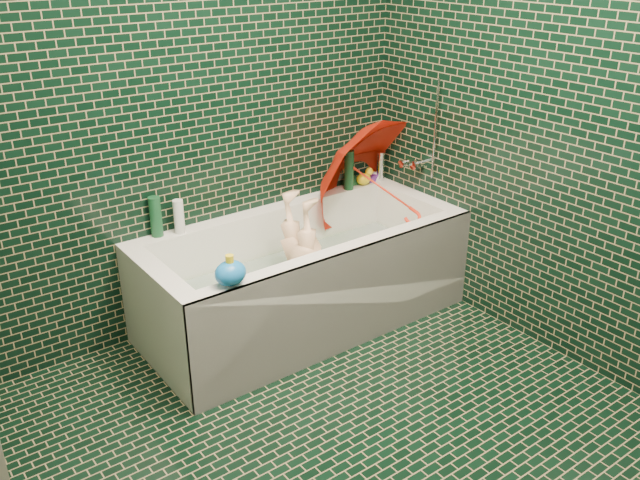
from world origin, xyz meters
TOP-DOWN VIEW (x-y plane):
  - floor at (0.00, 0.00)m, footprint 2.80×2.80m
  - wall_back at (0.00, 1.40)m, footprint 2.80×0.00m
  - wall_right at (1.30, 0.00)m, footprint 0.00×2.80m
  - bathtub at (0.45, 1.01)m, footprint 1.70×0.75m
  - bath_mat at (0.45, 1.02)m, footprint 1.35×0.47m
  - water at (0.45, 1.02)m, footprint 1.48×0.53m
  - faucet at (1.26, 1.02)m, footprint 0.18×0.19m
  - child at (0.43, 0.98)m, footprint 0.87×0.32m
  - umbrella at (1.06, 1.12)m, footprint 1.07×0.95m
  - soap_bottle_a at (1.25, 1.33)m, footprint 0.12×0.12m
  - soap_bottle_b at (1.20, 1.33)m, footprint 0.08×0.08m
  - soap_bottle_c at (1.06, 1.35)m, footprint 0.13×0.13m
  - bottle_right_tall at (0.99, 1.32)m, footprint 0.07×0.07m
  - bottle_right_pump at (1.25, 1.34)m, footprint 0.05×0.05m
  - bottle_left_tall at (-0.19, 1.37)m, footprint 0.07×0.07m
  - bottle_left_short at (-0.08, 1.33)m, footprint 0.06×0.06m
  - rubber_duck at (1.12, 1.33)m, footprint 0.12×0.09m
  - bath_toy at (-0.16, 0.70)m, footprint 0.18×0.16m

SIDE VIEW (x-z plane):
  - floor at x=0.00m, z-range 0.00..0.00m
  - bath_mat at x=0.45m, z-range 0.15..0.16m
  - bathtub at x=0.45m, z-range -0.06..0.49m
  - water at x=0.45m, z-range 0.30..0.30m
  - child at x=0.43m, z-range 0.18..0.44m
  - soap_bottle_a at x=1.25m, z-range 0.43..0.67m
  - soap_bottle_b at x=1.20m, z-range 0.46..0.64m
  - soap_bottle_c at x=1.06m, z-range 0.47..0.63m
  - rubber_duck at x=1.12m, z-range 0.55..0.64m
  - bath_toy at x=-0.16m, z-range 0.54..0.68m
  - umbrella at x=1.06m, z-range 0.06..1.17m
  - bottle_left_short at x=-0.08m, z-range 0.55..0.72m
  - bottle_right_pump at x=1.25m, z-range 0.55..0.73m
  - bottle_left_tall at x=-0.19m, z-range 0.55..0.75m
  - bottle_right_tall at x=0.99m, z-range 0.55..0.79m
  - faucet at x=1.26m, z-range 0.50..1.05m
  - wall_back at x=0.00m, z-range -0.15..2.65m
  - wall_right at x=1.30m, z-range -0.15..2.65m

